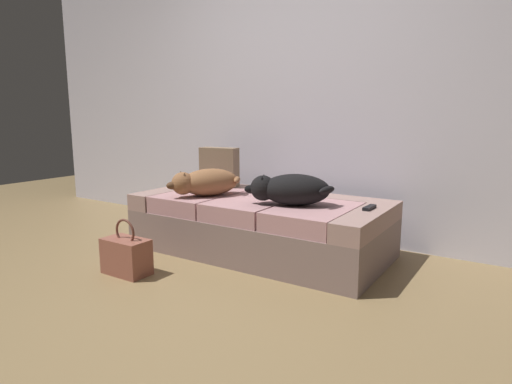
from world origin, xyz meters
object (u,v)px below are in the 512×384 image
object	(u,v)px
throw_pillow	(219,167)
handbag	(126,256)
tv_remote	(369,208)
couch	(260,225)
dog_dark	(290,189)
dog_tan	(205,182)

from	to	relation	value
throw_pillow	handbag	distance (m)	1.25
tv_remote	throw_pillow	size ratio (longest dim) A/B	0.44
couch	handbag	world-z (taller)	couch
tv_remote	handbag	xyz separation A→B (m)	(-1.33, -0.94, -0.31)
couch	throw_pillow	world-z (taller)	throw_pillow
dog_dark	handbag	world-z (taller)	dog_dark
dog_tan	handbag	world-z (taller)	dog_tan
dog_dark	tv_remote	distance (m)	0.55
dog_dark	tv_remote	bearing A→B (deg)	17.54
dog_dark	throw_pillow	bearing A→B (deg)	157.47
couch	tv_remote	world-z (taller)	tv_remote
dog_dark	handbag	bearing A→B (deg)	-136.46
couch	tv_remote	distance (m)	0.87
couch	dog_dark	size ratio (longest dim) A/B	3.11
dog_tan	handbag	bearing A→B (deg)	-97.68
handbag	couch	bearing A→B (deg)	61.26
tv_remote	dog_dark	bearing A→B (deg)	-160.48
tv_remote	dog_tan	bearing A→B (deg)	-168.21
dog_dark	throw_pillow	size ratio (longest dim) A/B	1.82
tv_remote	handbag	world-z (taller)	tv_remote
dog_dark	throw_pillow	distance (m)	0.98
dog_dark	couch	bearing A→B (deg)	159.83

